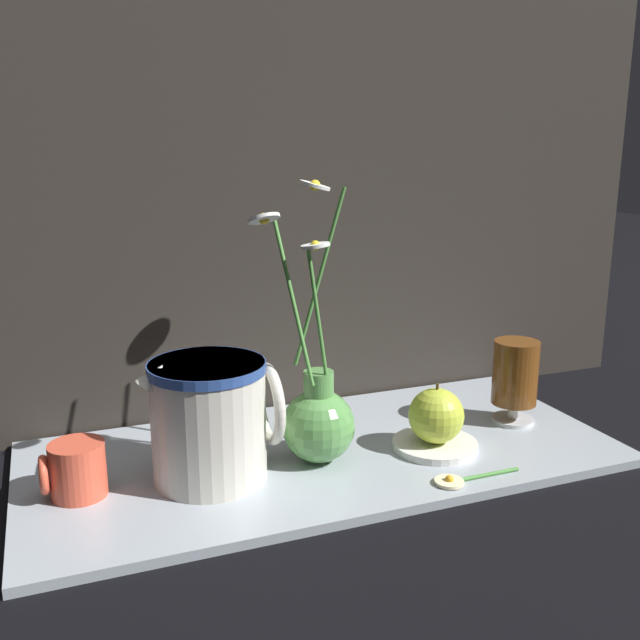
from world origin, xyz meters
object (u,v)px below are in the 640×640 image
at_px(tea_glass, 515,375).
at_px(orange_fruit, 436,416).
at_px(ceramic_pitcher, 211,416).
at_px(yellow_mug, 76,470).
at_px(vase_with_flowers, 318,416).

height_order(tea_glass, orange_fruit, tea_glass).
distance_m(ceramic_pitcher, orange_fruit, 0.30).
relative_size(yellow_mug, orange_fruit, 0.90).
height_order(vase_with_flowers, orange_fruit, vase_with_flowers).
xyz_separation_m(vase_with_flowers, yellow_mug, (-0.30, 0.01, -0.03)).
bearing_deg(yellow_mug, vase_with_flowers, -2.45).
height_order(yellow_mug, tea_glass, tea_glass).
bearing_deg(orange_fruit, yellow_mug, 175.39).
xyz_separation_m(yellow_mug, orange_fruit, (0.46, -0.04, 0.01)).
bearing_deg(vase_with_flowers, orange_fruit, -8.58).
relative_size(ceramic_pitcher, orange_fruit, 2.02).
distance_m(yellow_mug, orange_fruit, 0.46).
xyz_separation_m(tea_glass, orange_fruit, (-0.16, -0.04, -0.02)).
relative_size(vase_with_flowers, tea_glass, 2.88).
bearing_deg(vase_with_flowers, yellow_mug, 177.55).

